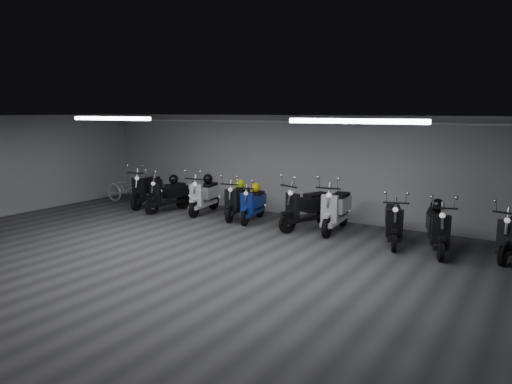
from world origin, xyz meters
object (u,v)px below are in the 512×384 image
Objects in this scene: scooter_3 at (237,195)px; bicycle at (127,185)px; scooter_8 at (438,222)px; helmet_2 at (174,179)px; scooter_0 at (146,184)px; helmet_3 at (240,184)px; helmet_4 at (208,179)px; scooter_5 at (307,201)px; scooter_7 at (394,216)px; scooter_4 at (253,199)px; scooter_2 at (204,190)px; helmet_1 at (256,188)px; helmet_0 at (437,205)px; scooter_1 at (167,190)px; scooter_6 at (336,203)px.

scooter_3 is 0.95× the size of bicycle.
helmet_2 is (-7.51, 0.31, 0.28)m from scooter_8.
scooter_0 reaches higher than bicycle.
helmet_3 is 1.15m from helmet_4.
scooter_7 is at bearing 14.94° from scooter_5.
scooter_4 is 0.90× the size of bicycle.
scooter_2 is 6.91× the size of helmet_1.
scooter_3 reaches higher than helmet_0.
scooter_5 is 3.18m from scooter_8.
scooter_4 reaches higher than helmet_2.
helmet_0 is (7.47, 0.16, 0.31)m from scooter_1.
scooter_7 is 0.97× the size of bicycle.
scooter_6 reaches higher than scooter_7.
scooter_8 is 6.58m from helmet_4.
scooter_1 is (1.06, -0.21, -0.05)m from scooter_0.
scooter_0 is at bearing 160.13° from scooter_7.
scooter_4 is 5.64× the size of helmet_0.
scooter_0 is 7.66m from scooter_7.
scooter_1 is 6.05× the size of helmet_4.
helmet_0 is at bearing -4.33° from helmet_1.
helmet_1 is (-4.81, 0.59, 0.22)m from scooter_8.
helmet_4 is (-5.58, 0.56, 0.33)m from scooter_7.
scooter_5 is 0.98× the size of scooter_6.
helmet_4 is (-0.04, 0.25, 0.30)m from scooter_2.
scooter_5 is at bearing 0.47° from helmet_2.
helmet_0 is 1.01× the size of helmet_4.
helmet_1 is 0.58m from helmet_3.
scooter_2 reaches higher than helmet_1.
helmet_1 is (-3.86, 0.46, 0.23)m from scooter_7.
helmet_0 is at bearing 9.87° from scooter_1.
scooter_6 is at bearing -12.27° from scooter_3.
helmet_4 is at bearing 178.27° from helmet_3.
scooter_0 is 3.81m from helmet_1.
helmet_3 is at bearing 144.05° from scooter_4.
helmet_1 is 0.95× the size of helmet_2.
scooter_1 is at bearing 175.18° from scooter_3.
scooter_2 is 2.99m from bicycle.
helmet_0 is (2.39, -0.29, 0.24)m from scooter_6.
scooter_5 is 7.34× the size of helmet_1.
scooter_1 is 6.46× the size of helmet_3.
scooter_2 is (2.12, 0.16, -0.03)m from scooter_0.
helmet_3 is (-0.06, 0.23, 0.29)m from scooter_3.
scooter_3 is 1.28m from helmet_4.
scooter_0 is at bearing 177.39° from scooter_1.
scooter_0 is 7.17× the size of helmet_1.
scooter_7 is at bearing -173.63° from helmet_0.
scooter_3 is 5.97× the size of helmet_4.
scooter_0 is 3.25m from helmet_3.
scooter_6 is at bearing 173.18° from helmet_0.
scooter_1 is 6.64× the size of helmet_1.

